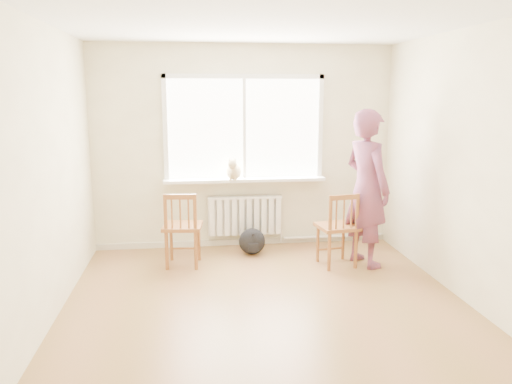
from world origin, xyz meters
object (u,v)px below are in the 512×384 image
object	(u,v)px
chair_left	(182,229)
backpack	(252,241)
cat	(234,170)
chair_right	(339,229)
person	(367,188)

from	to	relation	value
chair_left	backpack	xyz separation A→B (m)	(0.89, 0.35, -0.29)
cat	backpack	size ratio (longest dim) A/B	1.32
chair_right	person	size ratio (longest dim) A/B	0.48
person	backpack	distance (m)	1.63
cat	backpack	world-z (taller)	cat
chair_left	backpack	distance (m)	1.00
chair_left	person	bearing A→B (deg)	-178.27
chair_right	person	world-z (taller)	person
chair_left	person	world-z (taller)	person
chair_left	person	distance (m)	2.27
person	cat	world-z (taller)	person
chair_right	cat	size ratio (longest dim) A/B	2.02
chair_right	cat	xyz separation A→B (m)	(-1.19, 0.84, 0.61)
person	cat	bearing A→B (deg)	41.43
person	backpack	xyz separation A→B (m)	(-1.32, 0.55, -0.77)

